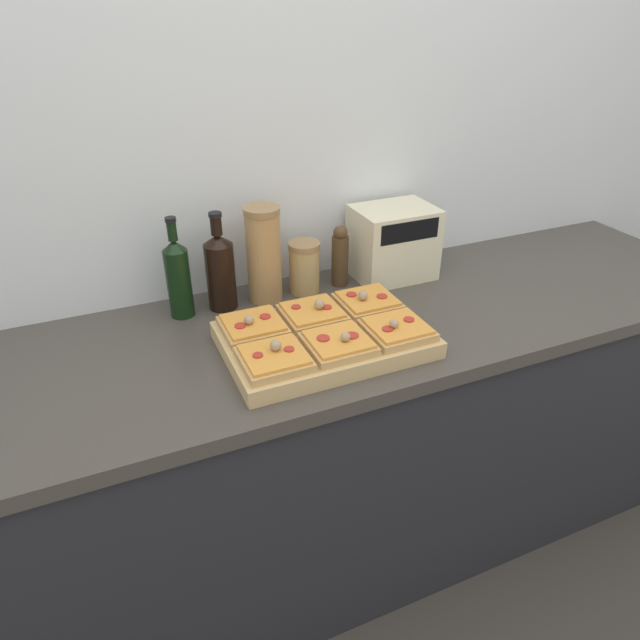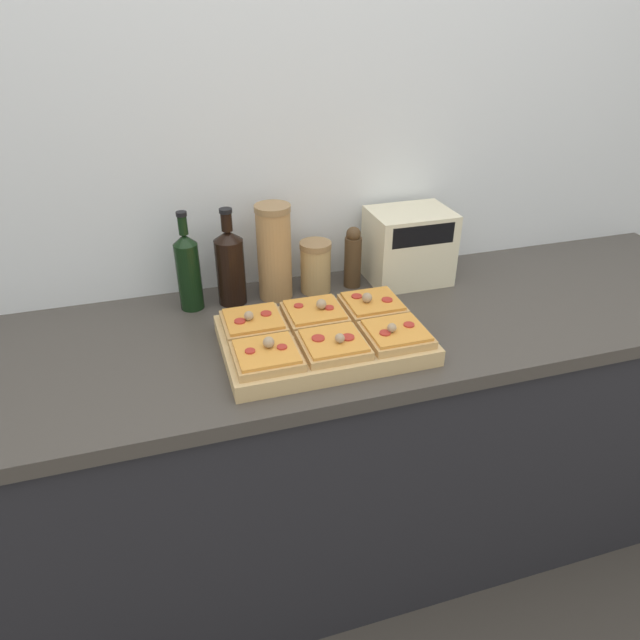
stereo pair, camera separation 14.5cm
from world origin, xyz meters
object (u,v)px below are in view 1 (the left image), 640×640
at_px(wine_bottle, 220,270).
at_px(cutting_board, 325,340).
at_px(pepper_mill, 340,256).
at_px(toaster_oven, 393,242).
at_px(olive_oil_bottle, 178,277).
at_px(grain_jar_tall, 264,254).
at_px(grain_jar_short, 304,267).

bearing_deg(wine_bottle, cutting_board, -60.16).
distance_m(pepper_mill, toaster_oven, 0.18).
height_order(olive_oil_bottle, wine_bottle, olive_oil_bottle).
height_order(grain_jar_tall, grain_jar_short, grain_jar_tall).
bearing_deg(grain_jar_short, pepper_mill, 0.00).
height_order(wine_bottle, toaster_oven, wine_bottle).
distance_m(wine_bottle, toaster_oven, 0.55).
distance_m(cutting_board, grain_jar_short, 0.33).
distance_m(grain_jar_tall, pepper_mill, 0.25).
bearing_deg(grain_jar_tall, grain_jar_short, -0.00).
relative_size(olive_oil_bottle, grain_jar_tall, 1.02).
xyz_separation_m(olive_oil_bottle, pepper_mill, (0.49, 0.00, -0.02)).
relative_size(cutting_board, olive_oil_bottle, 1.77).
bearing_deg(toaster_oven, wine_bottle, 179.23).
bearing_deg(cutting_board, grain_jar_short, 76.95).
relative_size(wine_bottle, grain_jar_tall, 1.01).
distance_m(grain_jar_tall, grain_jar_short, 0.14).
bearing_deg(cutting_board, olive_oil_bottle, 133.42).
bearing_deg(grain_jar_short, toaster_oven, -1.43).
bearing_deg(cutting_board, toaster_oven, 39.69).
xyz_separation_m(olive_oil_bottle, wine_bottle, (0.12, 0.00, -0.00)).
relative_size(olive_oil_bottle, toaster_oven, 1.07).
distance_m(cutting_board, wine_bottle, 0.38).
bearing_deg(pepper_mill, cutting_board, -121.20).
bearing_deg(grain_jar_tall, olive_oil_bottle, 180.00).
xyz_separation_m(wine_bottle, grain_jar_tall, (0.13, 0.00, 0.02)).
distance_m(wine_bottle, grain_jar_tall, 0.13).
bearing_deg(cutting_board, grain_jar_tall, 99.23).
distance_m(cutting_board, pepper_mill, 0.37).
height_order(wine_bottle, grain_jar_tall, wine_bottle).
xyz_separation_m(cutting_board, olive_oil_bottle, (-0.30, 0.31, 0.10)).
distance_m(olive_oil_bottle, wine_bottle, 0.12).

